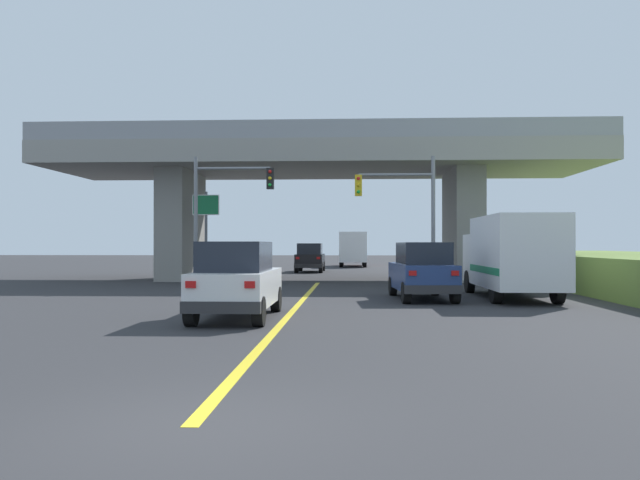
# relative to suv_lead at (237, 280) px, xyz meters

# --- Properties ---
(ground) EXTENTS (160.00, 160.00, 0.00)m
(ground) POSITION_rel_suv_lead_xyz_m (1.28, 19.01, -1.01)
(ground) COLOR #2B2B2D
(overpass_bridge) EXTENTS (29.16, 9.03, 8.03)m
(overpass_bridge) POSITION_rel_suv_lead_xyz_m (1.28, 19.01, 4.72)
(overpass_bridge) COLOR gray
(overpass_bridge) RESTS_ON ground
(lane_divider_stripe) EXTENTS (0.20, 26.23, 0.01)m
(lane_divider_stripe) POSITION_rel_suv_lead_xyz_m (1.28, 2.98, -1.01)
(lane_divider_stripe) COLOR yellow
(lane_divider_stripe) RESTS_ON ground
(suv_lead) EXTENTS (1.88, 4.67, 2.02)m
(suv_lead) POSITION_rel_suv_lead_xyz_m (0.00, 0.00, 0.00)
(suv_lead) COLOR silver
(suv_lead) RESTS_ON ground
(suv_crossing) EXTENTS (2.14, 4.73, 2.02)m
(suv_crossing) POSITION_rel_suv_lead_xyz_m (5.49, 6.22, -0.00)
(suv_crossing) COLOR navy
(suv_crossing) RESTS_ON ground
(box_truck) EXTENTS (2.33, 7.10, 2.94)m
(box_truck) POSITION_rel_suv_lead_xyz_m (8.74, 6.76, 0.55)
(box_truck) COLOR silver
(box_truck) RESTS_ON ground
(sedan_oncoming) EXTENTS (1.92, 4.79, 2.02)m
(sedan_oncoming) POSITION_rel_suv_lead_xyz_m (0.06, 29.02, 0.00)
(sedan_oncoming) COLOR black
(sedan_oncoming) RESTS_ON ground
(traffic_signal_nearside) EXTENTS (3.62, 0.36, 5.94)m
(traffic_signal_nearside) POSITION_rel_suv_lead_xyz_m (5.50, 12.63, 2.73)
(traffic_signal_nearside) COLOR slate
(traffic_signal_nearside) RESTS_ON ground
(traffic_signal_farside) EXTENTS (3.67, 0.36, 5.95)m
(traffic_signal_farside) POSITION_rel_suv_lead_xyz_m (-2.92, 12.45, 2.86)
(traffic_signal_farside) COLOR slate
(traffic_signal_farside) RESTS_ON ground
(highway_sign) EXTENTS (1.38, 0.17, 4.64)m
(highway_sign) POSITION_rel_suv_lead_xyz_m (-4.43, 15.96, 2.35)
(highway_sign) COLOR #56595E
(highway_sign) RESTS_ON ground
(semi_truck_distant) EXTENTS (2.33, 7.11, 3.00)m
(semi_truck_distant) POSITION_rel_suv_lead_xyz_m (3.09, 40.43, 0.58)
(semi_truck_distant) COLOR red
(semi_truck_distant) RESTS_ON ground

